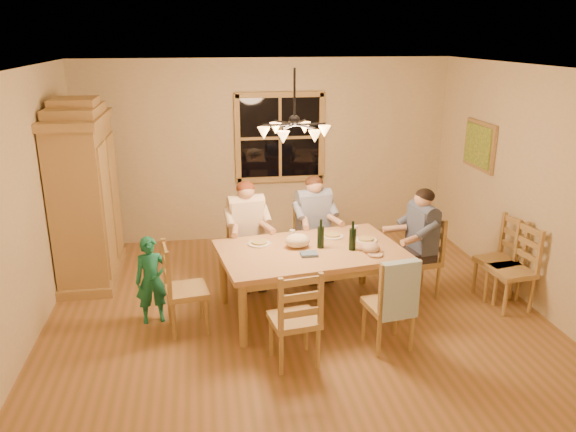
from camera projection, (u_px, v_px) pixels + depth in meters
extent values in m
plane|color=olive|center=(294.00, 309.00, 6.47)|extent=(5.50, 5.50, 0.00)
cube|color=white|center=(295.00, 68.00, 5.63)|extent=(5.50, 5.00, 0.02)
cube|color=beige|center=(266.00, 151.00, 8.39)|extent=(5.50, 0.02, 2.70)
cube|color=beige|center=(25.00, 209.00, 5.64)|extent=(0.02, 5.00, 2.70)
cube|color=beige|center=(530.00, 186.00, 6.45)|extent=(0.02, 5.00, 2.70)
cube|color=black|center=(280.00, 138.00, 8.34)|extent=(1.20, 0.03, 1.20)
cube|color=#AB874B|center=(280.00, 138.00, 8.32)|extent=(1.30, 0.06, 1.30)
cube|color=olive|center=(480.00, 145.00, 7.50)|extent=(0.04, 0.78, 0.64)
cube|color=#1E6B2D|center=(478.00, 145.00, 7.49)|extent=(0.02, 0.68, 0.54)
cylinder|color=black|center=(294.00, 95.00, 5.71)|extent=(0.02, 0.02, 0.53)
sphere|color=black|center=(294.00, 121.00, 5.79)|extent=(0.12, 0.12, 0.12)
cylinder|color=black|center=(310.00, 124.00, 5.83)|extent=(0.34, 0.02, 0.02)
cone|color=#FFB259|center=(324.00, 131.00, 5.87)|extent=(0.13, 0.13, 0.12)
cylinder|color=black|center=(300.00, 122.00, 5.94)|extent=(0.19, 0.31, 0.02)
cone|color=#FFB259|center=(305.00, 128.00, 6.11)|extent=(0.13, 0.13, 0.12)
cylinder|color=black|center=(285.00, 123.00, 5.92)|extent=(0.19, 0.31, 0.02)
cone|color=#FFB259|center=(276.00, 128.00, 6.06)|extent=(0.13, 0.13, 0.12)
cylinder|color=black|center=(279.00, 125.00, 5.78)|extent=(0.34, 0.02, 0.02)
cone|color=#FFB259|center=(264.00, 133.00, 5.78)|extent=(0.13, 0.13, 0.12)
cylinder|color=black|center=(289.00, 127.00, 5.66)|extent=(0.19, 0.31, 0.02)
cone|color=#FFB259|center=(283.00, 137.00, 5.54)|extent=(0.13, 0.13, 0.12)
cylinder|color=black|center=(304.00, 126.00, 5.68)|extent=(0.19, 0.31, 0.02)
cone|color=#FFB259|center=(315.00, 136.00, 5.59)|extent=(0.13, 0.13, 0.12)
cube|color=olive|center=(86.00, 203.00, 7.03)|extent=(0.60, 1.30, 2.00)
cube|color=olive|center=(76.00, 119.00, 6.70)|extent=(0.66, 1.40, 0.10)
cube|color=olive|center=(75.00, 111.00, 6.67)|extent=(0.58, 1.00, 0.12)
cube|color=olive|center=(74.00, 102.00, 6.64)|extent=(0.52, 0.55, 0.10)
cube|color=#AB874B|center=(107.00, 210.00, 6.76)|extent=(0.03, 0.55, 1.60)
cube|color=#AB874B|center=(115.00, 195.00, 7.38)|extent=(0.03, 0.55, 1.60)
cube|color=olive|center=(94.00, 272.00, 7.32)|extent=(0.66, 1.40, 0.12)
cube|color=tan|center=(310.00, 251.00, 6.21)|extent=(2.15, 1.50, 0.06)
cube|color=#AB874B|center=(310.00, 258.00, 6.23)|extent=(1.98, 1.33, 0.10)
cylinder|color=#AB874B|center=(243.00, 315.00, 5.61)|extent=(0.09, 0.09, 0.70)
cylinder|color=#AB874B|center=(403.00, 291.00, 6.12)|extent=(0.09, 0.09, 0.70)
cylinder|color=#AB874B|center=(223.00, 275.00, 6.53)|extent=(0.09, 0.09, 0.70)
cylinder|color=#AB874B|center=(363.00, 257.00, 7.04)|extent=(0.09, 0.09, 0.70)
cube|color=#AB874B|center=(247.00, 250.00, 7.00)|extent=(0.50, 0.48, 0.06)
cube|color=#AB874B|center=(247.00, 230.00, 6.92)|extent=(0.38, 0.11, 0.54)
cube|color=#AB874B|center=(314.00, 243.00, 7.25)|extent=(0.50, 0.48, 0.06)
cube|color=#AB874B|center=(314.00, 223.00, 7.17)|extent=(0.38, 0.11, 0.54)
cube|color=#AB874B|center=(294.00, 320.00, 5.30)|extent=(0.50, 0.48, 0.06)
cube|color=#AB874B|center=(294.00, 294.00, 5.22)|extent=(0.38, 0.11, 0.54)
cube|color=#AB874B|center=(389.00, 305.00, 5.59)|extent=(0.50, 0.48, 0.06)
cube|color=#AB874B|center=(390.00, 280.00, 5.50)|extent=(0.38, 0.11, 0.54)
cube|color=#AB874B|center=(187.00, 291.00, 5.90)|extent=(0.48, 0.50, 0.06)
cube|color=#AB874B|center=(185.00, 267.00, 5.81)|extent=(0.11, 0.38, 0.54)
cube|color=#AB874B|center=(419.00, 260.00, 6.69)|extent=(0.48, 0.50, 0.06)
cube|color=#AB874B|center=(420.00, 239.00, 6.61)|extent=(0.11, 0.38, 0.54)
cube|color=beige|center=(247.00, 221.00, 6.88)|extent=(0.43, 0.28, 0.52)
cube|color=#262328|center=(247.00, 244.00, 6.97)|extent=(0.44, 0.47, 0.14)
sphere|color=tan|center=(246.00, 191.00, 6.76)|extent=(0.21, 0.21, 0.21)
ellipsoid|color=#592614|center=(246.00, 188.00, 6.75)|extent=(0.22, 0.22, 0.17)
cube|color=#304784|center=(314.00, 214.00, 7.13)|extent=(0.43, 0.28, 0.52)
cube|color=#262328|center=(314.00, 237.00, 7.23)|extent=(0.44, 0.47, 0.14)
sphere|color=tan|center=(315.00, 185.00, 7.01)|extent=(0.21, 0.21, 0.21)
ellipsoid|color=#381E11|center=(315.00, 183.00, 7.00)|extent=(0.22, 0.22, 0.17)
cube|color=#45516F|center=(421.00, 230.00, 6.57)|extent=(0.28, 0.43, 0.52)
cube|color=#262328|center=(419.00, 254.00, 6.66)|extent=(0.47, 0.44, 0.14)
sphere|color=tan|center=(424.00, 198.00, 6.45)|extent=(0.21, 0.21, 0.21)
ellipsoid|color=black|center=(424.00, 196.00, 6.44)|extent=(0.22, 0.22, 0.17)
cube|color=#A6CAE1|center=(399.00, 290.00, 5.34)|extent=(0.39, 0.16, 0.58)
cylinder|color=black|center=(321.00, 234.00, 6.18)|extent=(0.08, 0.08, 0.33)
cylinder|color=black|center=(353.00, 236.00, 6.12)|extent=(0.08, 0.08, 0.33)
cylinder|color=white|center=(259.00, 244.00, 6.33)|extent=(0.26, 0.26, 0.02)
cylinder|color=white|center=(332.00, 236.00, 6.56)|extent=(0.26, 0.26, 0.02)
cylinder|color=white|center=(366.00, 240.00, 6.43)|extent=(0.26, 0.26, 0.02)
cylinder|color=silver|center=(292.00, 236.00, 6.39)|extent=(0.06, 0.06, 0.14)
cylinder|color=silver|center=(355.00, 231.00, 6.53)|extent=(0.06, 0.06, 0.14)
ellipsoid|color=tan|center=(371.00, 247.00, 6.09)|extent=(0.20, 0.20, 0.11)
cube|color=slate|center=(309.00, 254.00, 6.01)|extent=(0.20, 0.17, 0.03)
ellipsoid|color=beige|center=(297.00, 241.00, 6.22)|extent=(0.28, 0.22, 0.15)
imported|color=#1B7C5E|center=(152.00, 280.00, 6.06)|extent=(0.39, 0.29, 0.98)
cube|color=#AB874B|center=(511.00, 271.00, 6.38)|extent=(0.47, 0.49, 0.06)
cube|color=#AB874B|center=(514.00, 249.00, 6.29)|extent=(0.09, 0.38, 0.54)
cube|color=#AB874B|center=(498.00, 262.00, 6.64)|extent=(0.51, 0.52, 0.06)
cube|color=#AB874B|center=(501.00, 241.00, 6.56)|extent=(0.13, 0.38, 0.54)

